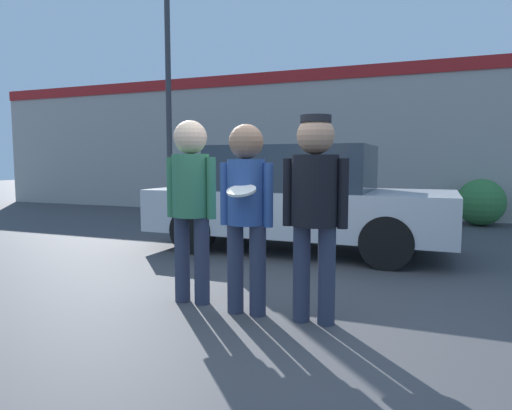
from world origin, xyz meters
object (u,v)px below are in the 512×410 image
(shrub, at_px, (481,202))
(street_lamp, at_px, (178,61))
(person_right, at_px, (315,198))
(person_middle_with_frisbee, at_px, (246,202))
(parked_car_near, at_px, (297,199))
(person_left, at_px, (191,194))

(shrub, bearing_deg, street_lamp, -159.63)
(person_right, bearing_deg, person_middle_with_frisbee, -179.42)
(person_right, bearing_deg, parked_car_near, 109.20)
(person_right, xyz_separation_m, parked_car_near, (-1.06, 3.05, -0.28))
(person_middle_with_frisbee, bearing_deg, person_left, 169.71)
(person_middle_with_frisbee, height_order, shrub, person_middle_with_frisbee)
(person_left, relative_size, parked_car_near, 0.39)
(person_left, height_order, person_right, person_left)
(street_lamp, bearing_deg, person_left, -57.83)
(shrub, bearing_deg, parked_car_near, -125.36)
(parked_car_near, distance_m, shrub, 5.07)
(person_right, distance_m, street_lamp, 6.94)
(person_left, xyz_separation_m, person_right, (1.26, -0.11, 0.01))
(person_right, relative_size, parked_car_near, 0.39)
(person_left, distance_m, parked_car_near, 2.96)
(person_left, bearing_deg, person_middle_with_frisbee, -10.29)
(person_left, bearing_deg, parked_car_near, 86.27)
(person_middle_with_frisbee, height_order, person_right, person_right)
(person_middle_with_frisbee, distance_m, parked_car_near, 3.10)
(person_left, xyz_separation_m, street_lamp, (-3.01, 4.79, 2.44))
(person_left, xyz_separation_m, shrub, (3.12, 7.07, -0.57))
(parked_car_near, bearing_deg, shrub, 54.64)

